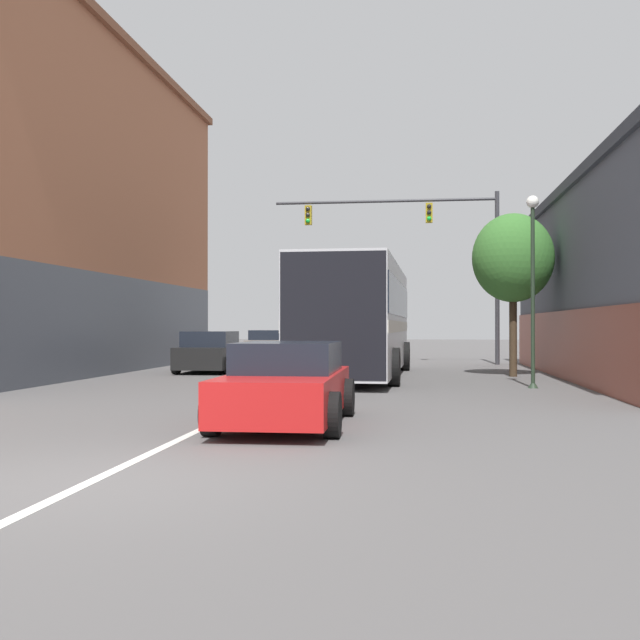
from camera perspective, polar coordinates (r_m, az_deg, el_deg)
ground_plane at (r=7.90m, az=-17.33°, el=-11.82°), size 160.00×160.00×0.00m
lane_center_line at (r=21.22m, az=-1.32°, el=-4.66°), size 0.14×39.78×0.01m
bus at (r=22.90m, az=2.89°, el=0.37°), size 3.10×11.21×3.36m
hatchback_foreground at (r=11.86m, az=-2.54°, el=-4.96°), size 1.98×4.17×1.30m
parked_car_left_near at (r=36.44m, az=-3.86°, el=-1.89°), size 2.32×4.05×1.35m
parked_car_left_mid at (r=25.63m, az=-8.28°, el=-2.48°), size 2.04×3.97×1.38m
traffic_signal_gantry at (r=31.00m, az=8.41°, el=6.10°), size 9.16×0.36×7.00m
street_lamp at (r=19.52m, az=15.91°, el=3.12°), size 0.31×0.31×4.83m
street_tree_near at (r=23.85m, az=14.49°, el=4.56°), size 2.49×2.24×5.03m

